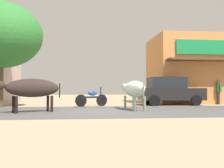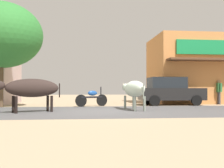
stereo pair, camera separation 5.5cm
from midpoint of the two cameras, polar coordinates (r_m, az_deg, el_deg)
name	(u,v)px [view 2 (the right image)]	position (r m, az deg, el deg)	size (l,w,h in m)	color
ground	(104,111)	(11.70, -1.49, -5.65)	(80.00, 80.00, 0.00)	tan
asphalt_road	(104,111)	(11.70, -1.49, -5.64)	(72.00, 6.33, 0.00)	#514F50
storefront_right_club	(209,70)	(20.56, 19.69, 2.69)	(8.01, 5.41, 4.55)	#CE8447
roadside_tree	(1,35)	(15.64, -21.97, 9.40)	(4.28, 4.28, 5.48)	brown
parked_hatchback_car	(170,91)	(16.61, 12.02, -1.42)	(3.75, 1.85, 1.64)	black
parked_motorcycle	(92,98)	(14.99, -4.06, -2.85)	(1.77, 0.92, 1.07)	black
cow_near_brown	(31,88)	(11.42, -16.34, -0.86)	(2.62, 1.62, 1.35)	#2F2420
cow_far_dark	(134,89)	(12.31, 4.67, -1.11)	(0.90, 2.79, 1.30)	silver
pedestrian_by_shop	(219,90)	(18.25, 21.40, -1.19)	(0.26, 0.61, 1.53)	#3F3F47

